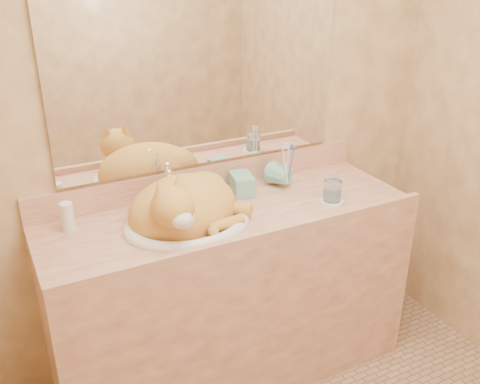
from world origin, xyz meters
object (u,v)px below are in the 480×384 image
toothbrush_cup (288,179)px  water_glass (333,191)px  sink_basin (187,207)px  cat (184,204)px  soap_dispenser (246,178)px  vanity_counter (231,295)px

toothbrush_cup → water_glass: (0.10, -0.21, 0.00)m
sink_basin → cat: (-0.01, 0.02, 0.01)m
soap_dispenser → water_glass: bearing=-20.6°
toothbrush_cup → water_glass: 0.23m
sink_basin → water_glass: (0.65, -0.09, -0.02)m
sink_basin → soap_dispenser: size_ratio=2.50×
vanity_counter → water_glass: bearing=-14.3°
soap_dispenser → cat: bearing=-153.7°
cat → water_glass: bearing=-23.7°
sink_basin → cat: 0.02m
vanity_counter → sink_basin: 0.54m
vanity_counter → toothbrush_cup: 0.59m
vanity_counter → cat: bearing=-179.6°
vanity_counter → cat: (-0.21, -0.00, 0.51)m
toothbrush_cup → vanity_counter: bearing=-164.5°
soap_dispenser → sink_basin: bearing=-150.5°
cat → vanity_counter: bearing=-13.5°
vanity_counter → toothbrush_cup: (0.34, 0.10, 0.48)m
sink_basin → toothbrush_cup: bearing=20.7°
toothbrush_cup → water_glass: size_ratio=1.21×
vanity_counter → soap_dispenser: 0.55m
vanity_counter → soap_dispenser: (0.12, 0.09, 0.53)m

